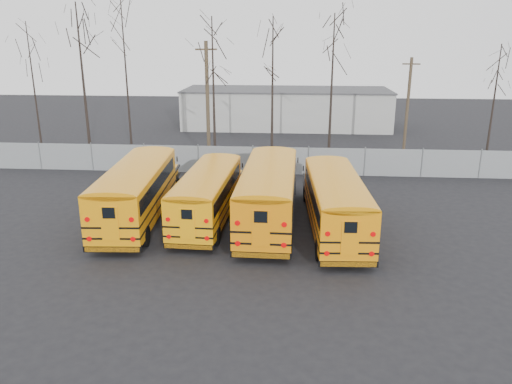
# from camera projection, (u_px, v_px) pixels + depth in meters

# --- Properties ---
(ground) EXTENTS (120.00, 120.00, 0.00)m
(ground) POSITION_uv_depth(u_px,v_px,m) (233.00, 236.00, 25.00)
(ground) COLOR black
(ground) RESTS_ON ground
(fence) EXTENTS (40.00, 0.04, 2.00)m
(fence) POSITION_uv_depth(u_px,v_px,m) (253.00, 160.00, 36.12)
(fence) COLOR gray
(fence) RESTS_ON ground
(distant_building) EXTENTS (22.00, 8.00, 4.00)m
(distant_building) POSITION_uv_depth(u_px,v_px,m) (286.00, 109.00, 54.71)
(distant_building) COLOR #A8A8A3
(distant_building) RESTS_ON ground
(bus_a) EXTENTS (3.33, 11.51, 3.18)m
(bus_a) POSITION_uv_depth(u_px,v_px,m) (137.00, 187.00, 26.70)
(bus_a) COLOR black
(bus_a) RESTS_ON ground
(bus_b) EXTENTS (2.75, 10.35, 2.87)m
(bus_b) POSITION_uv_depth(u_px,v_px,m) (208.00, 191.00, 26.64)
(bus_b) COLOR black
(bus_b) RESTS_ON ground
(bus_c) EXTENTS (2.86, 11.71, 3.26)m
(bus_c) POSITION_uv_depth(u_px,v_px,m) (269.00, 189.00, 26.16)
(bus_c) COLOR black
(bus_c) RESTS_ON ground
(bus_d) EXTENTS (3.07, 10.96, 3.03)m
(bus_d) POSITION_uv_depth(u_px,v_px,m) (335.00, 198.00, 25.10)
(bus_d) COLOR black
(bus_d) RESTS_ON ground
(utility_pole_left) EXTENTS (1.65, 0.30, 9.26)m
(utility_pole_left) POSITION_uv_depth(u_px,v_px,m) (208.00, 102.00, 38.47)
(utility_pole_left) COLOR #453827
(utility_pole_left) RESTS_ON ground
(utility_pole_right) EXTENTS (1.42, 0.31, 7.98)m
(utility_pole_right) POSITION_uv_depth(u_px,v_px,m) (408.00, 106.00, 41.18)
(utility_pole_right) COLOR #443626
(utility_pole_right) RESTS_ON ground
(tree_0) EXTENTS (0.26, 0.26, 10.71)m
(tree_0) POSITION_uv_depth(u_px,v_px,m) (34.00, 91.00, 40.22)
(tree_0) COLOR black
(tree_0) RESTS_ON ground
(tree_1) EXTENTS (0.26, 0.26, 12.07)m
(tree_1) POSITION_uv_depth(u_px,v_px,m) (84.00, 84.00, 39.10)
(tree_1) COLOR black
(tree_1) RESTS_ON ground
(tree_2) EXTENTS (0.26, 0.26, 12.91)m
(tree_2) POSITION_uv_depth(u_px,v_px,m) (126.00, 76.00, 40.95)
(tree_2) COLOR black
(tree_2) RESTS_ON ground
(tree_3) EXTENTS (0.26, 0.26, 10.97)m
(tree_3) POSITION_uv_depth(u_px,v_px,m) (214.00, 94.00, 37.21)
(tree_3) COLOR black
(tree_3) RESTS_ON ground
(tree_4) EXTENTS (0.26, 0.26, 10.99)m
(tree_4) POSITION_uv_depth(u_px,v_px,m) (272.00, 93.00, 37.58)
(tree_4) COLOR black
(tree_4) RESTS_ON ground
(tree_5) EXTENTS (0.26, 0.26, 11.27)m
(tree_5) POSITION_uv_depth(u_px,v_px,m) (331.00, 89.00, 38.97)
(tree_5) COLOR black
(tree_5) RESTS_ON ground
(tree_6) EXTENTS (0.26, 0.26, 9.05)m
(tree_6) POSITION_uv_depth(u_px,v_px,m) (493.00, 104.00, 39.11)
(tree_6) COLOR black
(tree_6) RESTS_ON ground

